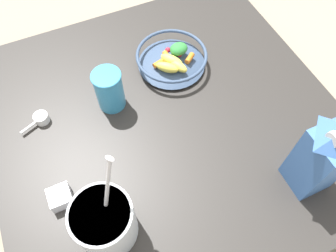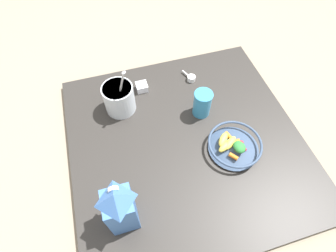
{
  "view_description": "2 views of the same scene",
  "coord_description": "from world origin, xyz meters",
  "px_view_note": "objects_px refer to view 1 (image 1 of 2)",
  "views": [
    {
      "loc": [
        0.45,
        -0.2,
        0.81
      ],
      "look_at": [
        0.05,
        -0.02,
        0.09
      ],
      "focal_mm": 35.0,
      "sensor_mm": 36.0,
      "label": 1
    },
    {
      "loc": [
        0.23,
        0.51,
        0.98
      ],
      "look_at": [
        0.07,
        -0.03,
        0.12
      ],
      "focal_mm": 28.0,
      "sensor_mm": 36.0,
      "label": 2
    }
  ],
  "objects_px": {
    "yogurt_tub": "(104,221)",
    "fruit_bowl": "(172,59)",
    "milk_carton": "(324,156)",
    "drinking_cup": "(109,89)",
    "spice_jar": "(61,197)"
  },
  "relations": [
    {
      "from": "fruit_bowl",
      "to": "yogurt_tub",
      "type": "relative_size",
      "value": 0.8
    },
    {
      "from": "fruit_bowl",
      "to": "yogurt_tub",
      "type": "xyz_separation_m",
      "value": [
        0.4,
        -0.34,
        0.04
      ]
    },
    {
      "from": "milk_carton",
      "to": "drinking_cup",
      "type": "height_order",
      "value": "milk_carton"
    },
    {
      "from": "milk_carton",
      "to": "spice_jar",
      "type": "distance_m",
      "value": 0.61
    },
    {
      "from": "milk_carton",
      "to": "drinking_cup",
      "type": "bearing_deg",
      "value": -139.01
    },
    {
      "from": "yogurt_tub",
      "to": "drinking_cup",
      "type": "height_order",
      "value": "yogurt_tub"
    },
    {
      "from": "fruit_bowl",
      "to": "drinking_cup",
      "type": "height_order",
      "value": "drinking_cup"
    },
    {
      "from": "fruit_bowl",
      "to": "drinking_cup",
      "type": "relative_size",
      "value": 1.73
    },
    {
      "from": "spice_jar",
      "to": "yogurt_tub",
      "type": "bearing_deg",
      "value": 35.11
    },
    {
      "from": "drinking_cup",
      "to": "spice_jar",
      "type": "height_order",
      "value": "drinking_cup"
    },
    {
      "from": "milk_carton",
      "to": "drinking_cup",
      "type": "xyz_separation_m",
      "value": [
        -0.42,
        -0.36,
        -0.06
      ]
    },
    {
      "from": "milk_carton",
      "to": "spice_jar",
      "type": "bearing_deg",
      "value": -108.97
    },
    {
      "from": "yogurt_tub",
      "to": "spice_jar",
      "type": "height_order",
      "value": "yogurt_tub"
    },
    {
      "from": "yogurt_tub",
      "to": "fruit_bowl",
      "type": "bearing_deg",
      "value": 139.31
    },
    {
      "from": "drinking_cup",
      "to": "spice_jar",
      "type": "relative_size",
      "value": 2.38
    }
  ]
}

